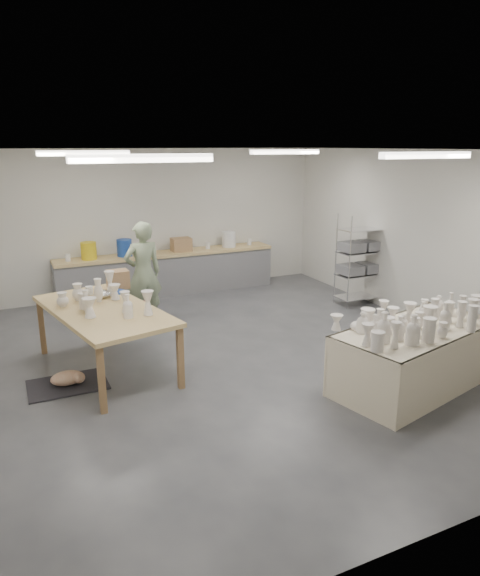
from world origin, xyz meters
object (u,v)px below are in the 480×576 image
red_stool (141,305)px  drying_table (416,354)px  work_table (105,306)px  potter (143,273)px

red_stool → drying_table: bearing=-59.2°
drying_table → work_table: work_table is taller
drying_table → work_table: bearing=132.7°
drying_table → red_stool: drying_table is taller
drying_table → potter: potter is taller
potter → work_table: bearing=54.2°
work_table → red_stool: (0.98, 1.88, -0.65)m
red_stool → potter: bearing=-90.0°
work_table → potter: size_ratio=1.44×
potter → drying_table: bearing=117.9°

